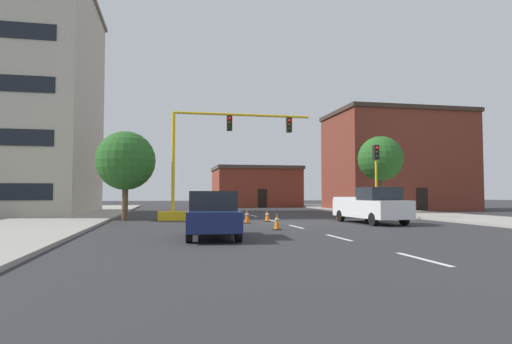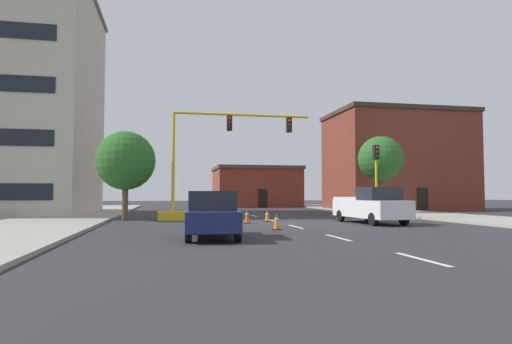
{
  "view_description": "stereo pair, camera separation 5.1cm",
  "coord_description": "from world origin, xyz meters",
  "views": [
    {
      "loc": [
        -6.31,
        -24.04,
        1.64
      ],
      "look_at": [
        -0.63,
        3.98,
        3.06
      ],
      "focal_mm": 30.76,
      "sensor_mm": 36.0,
      "label": 1
    },
    {
      "loc": [
        -6.26,
        -24.05,
        1.64
      ],
      "look_at": [
        -0.63,
        3.98,
        3.06
      ],
      "focal_mm": 30.76,
      "sensor_mm": 36.0,
      "label": 2
    }
  ],
  "objects": [
    {
      "name": "tree_left_near",
      "position": [
        -8.84,
        3.87,
        3.67
      ],
      "size": [
        3.62,
        3.62,
        5.49
      ],
      "color": "brown",
      "rests_on": "ground_plane"
    },
    {
      "name": "lane_stripe_seg_3",
      "position": [
        0.0,
        2.5,
        0.0
      ],
      "size": [
        0.16,
        2.4,
        0.01
      ],
      "primitive_type": "cube",
      "color": "silver",
      "rests_on": "ground_plane"
    },
    {
      "name": "traffic_light_pole_right",
      "position": [
        6.94,
        2.14,
        3.53
      ],
      "size": [
        0.32,
        0.47,
        4.8
      ],
      "color": "yellow",
      "rests_on": "ground_plane"
    },
    {
      "name": "lane_stripe_seg_4",
      "position": [
        0.0,
        8.0,
        0.0
      ],
      "size": [
        0.16,
        2.4,
        0.01
      ],
      "primitive_type": "cube",
      "color": "silver",
      "rests_on": "ground_plane"
    },
    {
      "name": "lane_stripe_seg_1",
      "position": [
        0.0,
        -8.5,
        0.0
      ],
      "size": [
        0.16,
        2.4,
        0.01
      ],
      "primitive_type": "cube",
      "color": "silver",
      "rests_on": "ground_plane"
    },
    {
      "name": "lane_stripe_seg_2",
      "position": [
        0.0,
        -3.0,
        0.0
      ],
      "size": [
        0.16,
        2.4,
        0.01
      ],
      "primitive_type": "cube",
      "color": "silver",
      "rests_on": "ground_plane"
    },
    {
      "name": "building_brick_center",
      "position": [
        4.7,
        30.65,
        2.53
      ],
      "size": [
        10.52,
        8.77,
        5.03
      ],
      "color": "brown",
      "rests_on": "ground_plane"
    },
    {
      "name": "sedan_navy_near_left",
      "position": [
        -4.64,
        -7.64,
        0.89
      ],
      "size": [
        2.16,
        4.62,
        1.74
      ],
      "color": "navy",
      "rests_on": "ground_plane"
    },
    {
      "name": "traffic_cone_roadside_b",
      "position": [
        -0.5,
        1.29,
        0.33
      ],
      "size": [
        0.36,
        0.36,
        0.68
      ],
      "color": "black",
      "rests_on": "ground_plane"
    },
    {
      "name": "building_tall_left",
      "position": [
        -19.03,
        13.78,
        9.01
      ],
      "size": [
        13.49,
        14.36,
        18.0
      ],
      "color": "beige",
      "rests_on": "ground_plane"
    },
    {
      "name": "ground_plane",
      "position": [
        0.0,
        0.0,
        0.0
      ],
      "size": [
        160.0,
        160.0,
        0.0
      ],
      "primitive_type": "plane",
      "color": "#2D2D30"
    },
    {
      "name": "lane_stripe_seg_0",
      "position": [
        0.0,
        -14.0,
        0.0
      ],
      "size": [
        0.16,
        2.4,
        0.01
      ],
      "primitive_type": "cube",
      "color": "silver",
      "rests_on": "ground_plane"
    },
    {
      "name": "traffic_cone_roadside_c",
      "position": [
        -1.94,
        0.02,
        0.38
      ],
      "size": [
        0.36,
        0.36,
        0.78
      ],
      "color": "black",
      "rests_on": "ground_plane"
    },
    {
      "name": "traffic_cone_roadside_d",
      "position": [
        -1.4,
        -4.6,
        0.37
      ],
      "size": [
        0.36,
        0.36,
        0.76
      ],
      "color": "black",
      "rests_on": "ground_plane"
    },
    {
      "name": "lane_stripe_seg_5",
      "position": [
        0.0,
        13.5,
        0.0
      ],
      "size": [
        0.16,
        2.4,
        0.01
      ],
      "primitive_type": "cube",
      "color": "silver",
      "rests_on": "ground_plane"
    },
    {
      "name": "traffic_signal_gantry",
      "position": [
        -4.68,
        3.73,
        2.28
      ],
      "size": [
        9.73,
        1.2,
        6.83
      ],
      "color": "yellow",
      "rests_on": "ground_plane"
    },
    {
      "name": "sidewalk_left",
      "position": [
        -12.7,
        8.0,
        0.07
      ],
      "size": [
        6.0,
        56.0,
        0.14
      ],
      "primitive_type": "cube",
      "color": "#9E998E",
      "rests_on": "ground_plane"
    },
    {
      "name": "building_row_right",
      "position": [
        16.7,
        16.86,
        4.97
      ],
      "size": [
        13.4,
        9.07,
        9.93
      ],
      "color": "brown",
      "rests_on": "ground_plane"
    },
    {
      "name": "sidewalk_right",
      "position": [
        12.7,
        8.0,
        0.07
      ],
      "size": [
        6.0,
        56.0,
        0.14
      ],
      "primitive_type": "cube",
      "color": "#9E998E",
      "rests_on": "ground_plane"
    },
    {
      "name": "pickup_truck_white",
      "position": [
        4.78,
        -1.45,
        0.97
      ],
      "size": [
        2.37,
        5.53,
        1.99
      ],
      "color": "white",
      "rests_on": "ground_plane"
    },
    {
      "name": "traffic_cone_roadside_a",
      "position": [
        4.4,
        2.36,
        0.37
      ],
      "size": [
        0.36,
        0.36,
        0.75
      ],
      "color": "black",
      "rests_on": "ground_plane"
    },
    {
      "name": "tree_right_mid",
      "position": [
        10.71,
        8.82,
        4.48
      ],
      "size": [
        3.66,
        3.66,
        6.33
      ],
      "color": "brown",
      "rests_on": "ground_plane"
    }
  ]
}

